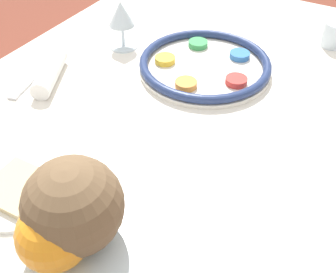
# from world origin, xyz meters

# --- Properties ---
(dining_table) EXTENTS (1.46, 0.89, 0.74)m
(dining_table) POSITION_xyz_m (0.00, 0.00, 0.37)
(dining_table) COLOR silver
(dining_table) RESTS_ON ground_plane
(seder_plate) EXTENTS (0.31, 0.31, 0.03)m
(seder_plate) POSITION_xyz_m (-0.21, 0.02, 0.76)
(seder_plate) COLOR silver
(seder_plate) RESTS_ON dining_table
(wine_glass) EXTENTS (0.07, 0.07, 0.12)m
(wine_glass) POSITION_xyz_m (-0.21, -0.21, 0.83)
(wine_glass) COLOR silver
(wine_glass) RESTS_ON dining_table
(fruit_stand) EXTENTS (0.18, 0.18, 0.12)m
(fruit_stand) POSITION_xyz_m (0.36, 0.15, 0.83)
(fruit_stand) COLOR silver
(fruit_stand) RESTS_ON dining_table
(orange_fruit) EXTENTS (0.08, 0.08, 0.08)m
(orange_fruit) POSITION_xyz_m (0.38, 0.12, 0.90)
(orange_fruit) COLOR orange
(orange_fruit) RESTS_ON fruit_stand
(coconut) EXTENTS (0.11, 0.11, 0.11)m
(coconut) POSITION_xyz_m (0.35, 0.12, 0.91)
(coconut) COLOR brown
(coconut) RESTS_ON fruit_stand
(bread_plate) EXTENTS (0.17, 0.17, 0.02)m
(bread_plate) POSITION_xyz_m (0.28, -0.09, 0.75)
(bread_plate) COLOR silver
(bread_plate) RESTS_ON dining_table
(napkin_roll) EXTENTS (0.16, 0.11, 0.04)m
(napkin_roll) POSITION_xyz_m (0.00, -0.27, 0.76)
(napkin_roll) COLOR white
(napkin_roll) RESTS_ON dining_table
(cup_near) EXTENTS (0.06, 0.06, 0.06)m
(cup_near) POSITION_xyz_m (-0.48, 0.26, 0.77)
(cup_near) COLOR silver
(cup_near) RESTS_ON dining_table
(spoon) EXTENTS (0.16, 0.05, 0.01)m
(spoon) POSITION_xyz_m (0.02, -0.31, 0.75)
(spoon) COLOR silver
(spoon) RESTS_ON dining_table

